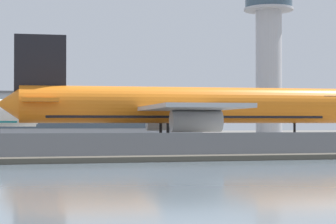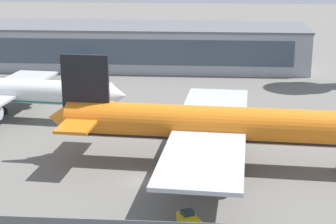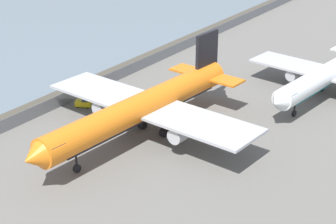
% 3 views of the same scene
% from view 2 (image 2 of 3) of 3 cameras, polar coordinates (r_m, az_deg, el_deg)
% --- Properties ---
extents(ground_plane, '(500.00, 500.00, 0.00)m').
position_cam_2_polar(ground_plane, '(73.86, -2.95, -7.03)').
color(ground_plane, '#66635E').
extents(cargo_jet_orange, '(50.91, 43.58, 15.33)m').
position_cam_2_polar(cargo_jet_orange, '(77.15, 5.42, -1.41)').
color(cargo_jet_orange, orange).
rests_on(cargo_jet_orange, ground).
extents(passenger_jet_white_teal, '(42.59, 36.48, 13.14)m').
position_cam_2_polar(passenger_jet_white_teal, '(102.94, -16.12, 2.04)').
color(passenger_jet_white_teal, white).
rests_on(passenger_jet_white_teal, ground).
extents(baggage_tug, '(2.87, 3.58, 1.80)m').
position_cam_2_polar(baggage_tug, '(62.11, 2.13, -10.92)').
color(baggage_tug, yellow).
rests_on(baggage_tug, ground).
extents(terminal_building, '(104.48, 22.12, 10.55)m').
position_cam_2_polar(terminal_building, '(146.41, -6.88, 6.75)').
color(terminal_building, '#9EA3AD').
rests_on(terminal_building, ground).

